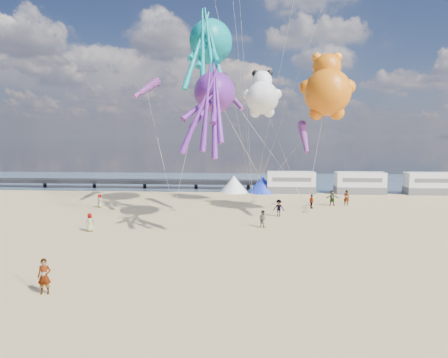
{
  "coord_description": "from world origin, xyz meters",
  "views": [
    {
      "loc": [
        0.65,
        -16.14,
        7.82
      ],
      "look_at": [
        -0.95,
        6.0,
        5.48
      ],
      "focal_mm": 32.0,
      "sensor_mm": 36.0,
      "label": 1
    }
  ],
  "objects_px": {
    "sandbag_b": "(274,204)",
    "kite_octopus_teal": "(211,42)",
    "beachgoer_2": "(279,208)",
    "sandbag_d": "(308,205)",
    "windsock_left": "(146,89)",
    "windsock_right": "(304,137)",
    "sandbag_e": "(253,201)",
    "tent_white": "(234,184)",
    "beachgoer_6": "(90,222)",
    "standing_person": "(44,276)",
    "beachgoer_1": "(263,219)",
    "motorhome_2": "(431,183)",
    "tent_blue": "(262,184)",
    "motorhome_0": "(291,182)",
    "sandbag_c": "(306,212)",
    "beachgoer_3": "(311,201)",
    "beachgoer_0": "(100,201)",
    "beachgoer_5": "(346,198)",
    "beachgoer_4": "(332,198)",
    "windsock_mid": "(231,97)",
    "sandbag_a": "(174,210)",
    "kite_teddy_orange": "(327,92)",
    "kite_octopus_purple": "(215,92)",
    "motorhome_1": "(360,183)",
    "kite_panda": "(262,98)"
  },
  "relations": [
    {
      "from": "motorhome_2",
      "to": "kite_teddy_orange",
      "type": "height_order",
      "value": "kite_teddy_orange"
    },
    {
      "from": "beachgoer_2",
      "to": "sandbag_d",
      "type": "distance_m",
      "value": 7.32
    },
    {
      "from": "kite_teddy_orange",
      "to": "windsock_right",
      "type": "distance_m",
      "value": 4.98
    },
    {
      "from": "windsock_mid",
      "to": "windsock_right",
      "type": "height_order",
      "value": "windsock_mid"
    },
    {
      "from": "standing_person",
      "to": "beachgoer_1",
      "type": "height_order",
      "value": "standing_person"
    },
    {
      "from": "kite_octopus_purple",
      "to": "sandbag_b",
      "type": "bearing_deg",
      "value": 79.08
    },
    {
      "from": "beachgoer_3",
      "to": "beachgoer_0",
      "type": "bearing_deg",
      "value": 124.9
    },
    {
      "from": "beachgoer_4",
      "to": "beachgoer_0",
      "type": "bearing_deg",
      "value": -179.28
    },
    {
      "from": "tent_white",
      "to": "beachgoer_0",
      "type": "distance_m",
      "value": 19.58
    },
    {
      "from": "motorhome_1",
      "to": "standing_person",
      "type": "distance_m",
      "value": 45.22
    },
    {
      "from": "tent_blue",
      "to": "kite_octopus_teal",
      "type": "relative_size",
      "value": 0.37
    },
    {
      "from": "beachgoer_4",
      "to": "beachgoer_5",
      "type": "bearing_deg",
      "value": 1.18
    },
    {
      "from": "sandbag_e",
      "to": "beachgoer_0",
      "type": "bearing_deg",
      "value": -164.49
    },
    {
      "from": "beachgoer_5",
      "to": "beachgoer_4",
      "type": "bearing_deg",
      "value": 25.05
    },
    {
      "from": "sandbag_b",
      "to": "beachgoer_2",
      "type": "bearing_deg",
      "value": -88.92
    },
    {
      "from": "beachgoer_1",
      "to": "sandbag_a",
      "type": "distance_m",
      "value": 11.46
    },
    {
      "from": "beachgoer_0",
      "to": "beachgoer_1",
      "type": "height_order",
      "value": "beachgoer_0"
    },
    {
      "from": "kite_teddy_orange",
      "to": "beachgoer_3",
      "type": "bearing_deg",
      "value": 106.97
    },
    {
      "from": "motorhome_0",
      "to": "motorhome_2",
      "type": "distance_m",
      "value": 19.0
    },
    {
      "from": "beachgoer_4",
      "to": "sandbag_a",
      "type": "bearing_deg",
      "value": -170.58
    },
    {
      "from": "motorhome_2",
      "to": "kite_panda",
      "type": "relative_size",
      "value": 1.05
    },
    {
      "from": "beachgoer_4",
      "to": "beachgoer_6",
      "type": "bearing_deg",
      "value": -153.69
    },
    {
      "from": "beachgoer_0",
      "to": "windsock_left",
      "type": "relative_size",
      "value": 0.21
    },
    {
      "from": "motorhome_0",
      "to": "sandbag_c",
      "type": "xyz_separation_m",
      "value": [
        0.17,
        -14.89,
        -1.39
      ]
    },
    {
      "from": "beachgoer_6",
      "to": "beachgoer_3",
      "type": "bearing_deg",
      "value": 169.84
    },
    {
      "from": "beachgoer_2",
      "to": "sandbag_e",
      "type": "height_order",
      "value": "beachgoer_2"
    },
    {
      "from": "sandbag_a",
      "to": "sandbag_c",
      "type": "height_order",
      "value": "same"
    },
    {
      "from": "motorhome_0",
      "to": "kite_octopus_purple",
      "type": "xyz_separation_m",
      "value": [
        -8.74,
        -20.47,
        10.25
      ]
    },
    {
      "from": "motorhome_2",
      "to": "tent_blue",
      "type": "bearing_deg",
      "value": 180.0
    },
    {
      "from": "tent_white",
      "to": "sandbag_a",
      "type": "height_order",
      "value": "tent_white"
    },
    {
      "from": "beachgoer_1",
      "to": "kite_teddy_orange",
      "type": "bearing_deg",
      "value": -100.02
    },
    {
      "from": "tent_blue",
      "to": "beachgoer_6",
      "type": "distance_m",
      "value": 28.62
    },
    {
      "from": "tent_white",
      "to": "sandbag_b",
      "type": "bearing_deg",
      "value": -62.96
    },
    {
      "from": "motorhome_2",
      "to": "sandbag_b",
      "type": "distance_m",
      "value": 24.11
    },
    {
      "from": "motorhome_0",
      "to": "kite_octopus_teal",
      "type": "distance_m",
      "value": 23.24
    },
    {
      "from": "sandbag_a",
      "to": "sandbag_e",
      "type": "bearing_deg",
      "value": 37.65
    },
    {
      "from": "tent_blue",
      "to": "beachgoer_5",
      "type": "xyz_separation_m",
      "value": [
        9.4,
        -10.01,
        -0.3
      ]
    },
    {
      "from": "beachgoer_1",
      "to": "sandbag_d",
      "type": "xyz_separation_m",
      "value": [
        5.45,
        11.09,
        -0.64
      ]
    },
    {
      "from": "tent_white",
      "to": "beachgoer_6",
      "type": "height_order",
      "value": "tent_white"
    },
    {
      "from": "beachgoer_2",
      "to": "windsock_mid",
      "type": "relative_size",
      "value": 0.26
    },
    {
      "from": "standing_person",
      "to": "beachgoer_4",
      "type": "height_order",
      "value": "standing_person"
    },
    {
      "from": "windsock_left",
      "to": "windsock_mid",
      "type": "height_order",
      "value": "windsock_left"
    },
    {
      "from": "motorhome_2",
      "to": "sandbag_a",
      "type": "distance_m",
      "value": 35.96
    },
    {
      "from": "motorhome_1",
      "to": "beachgoer_5",
      "type": "height_order",
      "value": "motorhome_1"
    },
    {
      "from": "sandbag_b",
      "to": "kite_octopus_teal",
      "type": "distance_m",
      "value": 19.21
    },
    {
      "from": "motorhome_2",
      "to": "windsock_right",
      "type": "height_order",
      "value": "windsock_right"
    },
    {
      "from": "beachgoer_6",
      "to": "kite_octopus_teal",
      "type": "bearing_deg",
      "value": -171.16
    },
    {
      "from": "beachgoer_0",
      "to": "kite_teddy_orange",
      "type": "height_order",
      "value": "kite_teddy_orange"
    },
    {
      "from": "beachgoer_2",
      "to": "tent_blue",
      "type": "bearing_deg",
      "value": 107.64
    },
    {
      "from": "windsock_left",
      "to": "windsock_right",
      "type": "bearing_deg",
      "value": -13.57
    }
  ]
}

